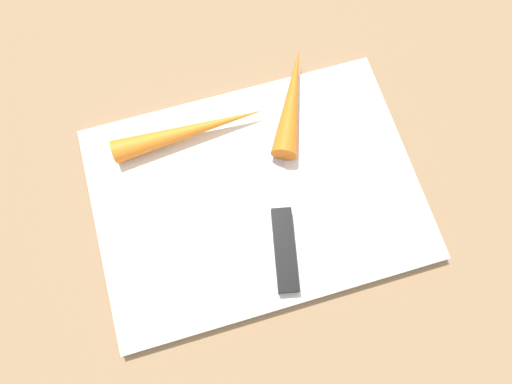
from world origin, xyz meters
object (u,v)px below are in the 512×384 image
object	(u,v)px
cutting_board	(256,194)
carrot_long	(191,131)
carrot_short	(292,100)
knife	(284,238)

from	to	relation	value
cutting_board	carrot_long	world-z (taller)	carrot_long
carrot_long	carrot_short	distance (m)	0.12
knife	carrot_long	world-z (taller)	carrot_long
carrot_short	carrot_long	bearing A→B (deg)	117.07
cutting_board	knife	world-z (taller)	knife
knife	carrot_short	bearing A→B (deg)	-8.57
cutting_board	carrot_short	distance (m)	0.12
knife	carrot_short	size ratio (longest dim) A/B	1.43
cutting_board	carrot_short	size ratio (longest dim) A/B	2.57
carrot_long	carrot_short	xyz separation A→B (m)	(-0.12, -0.00, 0.00)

